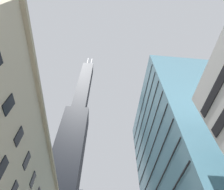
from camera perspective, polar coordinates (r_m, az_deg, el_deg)
The scene contains 2 objects.
dark_skyscraper at distance 125.24m, azimuth -14.28°, elevation -21.06°, with size 26.50×26.50×222.74m.
glass_office_midrise at distance 46.82m, azimuth 24.80°, elevation -20.26°, with size 18.91×30.41×48.72m.
Camera 1 is at (-1.21, -10.03, 1.90)m, focal length 29.08 mm.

